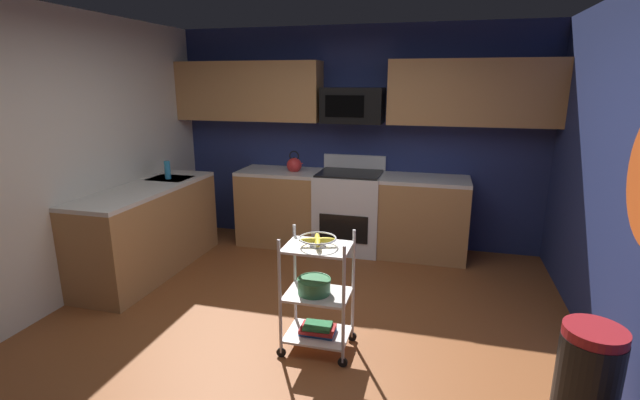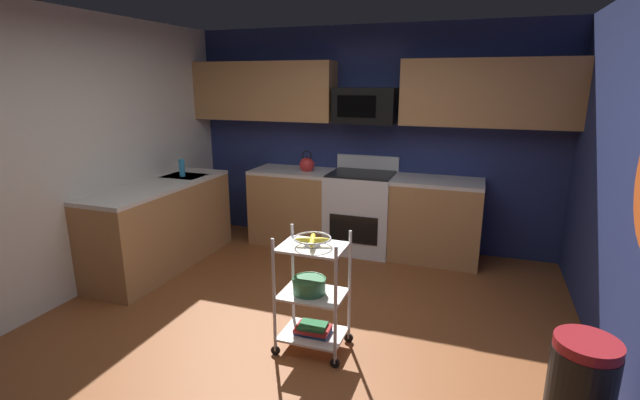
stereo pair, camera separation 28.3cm
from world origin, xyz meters
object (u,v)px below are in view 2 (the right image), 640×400
(fruit_bowl, at_px, (312,240))
(book_stack, at_px, (313,329))
(mixing_bowl_large, at_px, (309,285))
(rolling_cart, at_px, (313,294))
(trash_can, at_px, (580,395))
(oven_range, at_px, (361,211))
(microwave, at_px, (366,106))
(kettle, at_px, (307,165))
(dish_soap_bottle, at_px, (182,168))

(fruit_bowl, xyz_separation_m, book_stack, (0.00, -0.00, -0.71))
(mixing_bowl_large, bearing_deg, rolling_cart, 0.00)
(mixing_bowl_large, xyz_separation_m, book_stack, (0.03, -0.00, -0.36))
(fruit_bowl, height_order, trash_can, fruit_bowl)
(oven_range, relative_size, fruit_bowl, 4.04)
(microwave, relative_size, kettle, 2.65)
(trash_can, bearing_deg, fruit_bowl, 166.74)
(oven_range, xyz_separation_m, book_stack, (0.20, -2.17, -0.31))
(book_stack, bearing_deg, microwave, 95.09)
(rolling_cart, relative_size, book_stack, 3.47)
(microwave, height_order, mixing_bowl_large, microwave)
(fruit_bowl, xyz_separation_m, dish_soap_bottle, (-2.10, 1.37, 0.14))
(book_stack, height_order, kettle, kettle)
(microwave, height_order, dish_soap_bottle, microwave)
(fruit_bowl, height_order, mixing_bowl_large, fruit_bowl)
(rolling_cart, bearing_deg, mixing_bowl_large, -180.00)
(kettle, height_order, trash_can, kettle)
(mixing_bowl_large, relative_size, kettle, 0.95)
(fruit_bowl, bearing_deg, rolling_cart, 14.04)
(kettle, bearing_deg, fruit_bowl, -67.73)
(book_stack, bearing_deg, kettle, 112.27)
(trash_can, bearing_deg, oven_range, 126.48)
(mixing_bowl_large, height_order, dish_soap_bottle, dish_soap_bottle)
(microwave, distance_m, rolling_cart, 2.60)
(oven_range, xyz_separation_m, trash_can, (1.90, -2.57, -0.15))
(rolling_cart, relative_size, fruit_bowl, 3.36)
(microwave, distance_m, book_stack, 2.75)
(oven_range, relative_size, rolling_cart, 1.20)
(oven_range, bearing_deg, trash_can, -53.52)
(oven_range, height_order, fruit_bowl, oven_range)
(kettle, bearing_deg, book_stack, -67.73)
(oven_range, relative_size, trash_can, 1.67)
(trash_can, bearing_deg, microwave, 125.40)
(oven_range, distance_m, book_stack, 2.20)
(microwave, relative_size, book_stack, 2.65)
(rolling_cart, bearing_deg, microwave, 95.09)
(oven_range, height_order, book_stack, oven_range)
(mixing_bowl_large, relative_size, book_stack, 0.96)
(microwave, bearing_deg, oven_range, -89.74)
(kettle, distance_m, dish_soap_bottle, 1.45)
(fruit_bowl, bearing_deg, dish_soap_bottle, 146.83)
(book_stack, bearing_deg, dish_soap_bottle, 146.83)
(fruit_bowl, height_order, dish_soap_bottle, dish_soap_bottle)
(rolling_cart, relative_size, kettle, 3.47)
(microwave, xyz_separation_m, trash_can, (1.90, -2.67, -1.37))
(fruit_bowl, distance_m, kettle, 2.34)
(microwave, relative_size, mixing_bowl_large, 2.78)
(microwave, height_order, trash_can, microwave)
(rolling_cart, height_order, fruit_bowl, rolling_cart)
(fruit_bowl, distance_m, dish_soap_bottle, 2.51)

